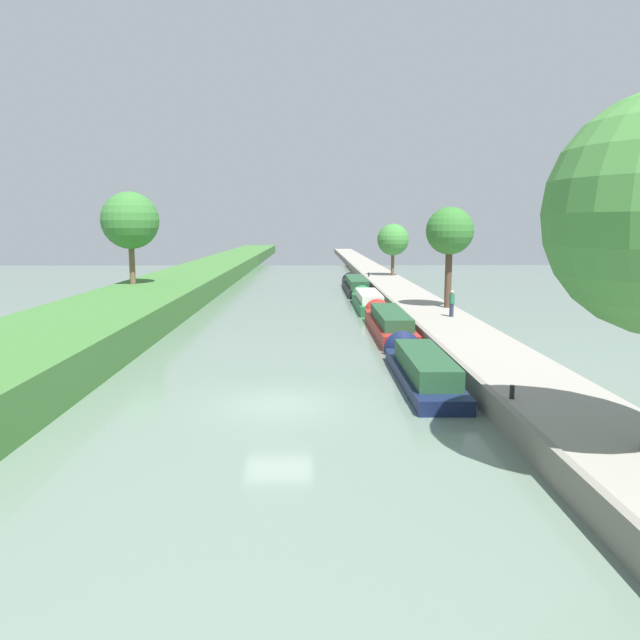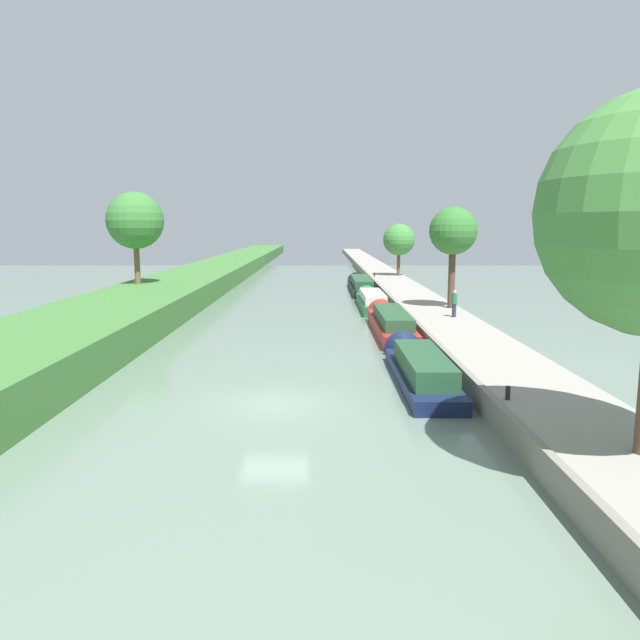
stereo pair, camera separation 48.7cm
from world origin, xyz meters
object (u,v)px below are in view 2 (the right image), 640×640
object	(u,v)px
narrowboat_black	(359,285)
person_walking	(453,303)
narrowboat_navy	(417,367)
mooring_bollard_near	(506,393)
narrowboat_red	(388,322)
narrowboat_green	(370,301)
mooring_bollard_far	(373,275)

from	to	relation	value
narrowboat_black	person_walking	bearing A→B (deg)	-79.98
narrowboat_navy	mooring_bollard_near	bearing A→B (deg)	-72.90
narrowboat_navy	narrowboat_red	xyz separation A→B (m)	(0.13, 11.74, 0.07)
narrowboat_navy	person_walking	world-z (taller)	person_walking
narrowboat_red	mooring_bollard_near	size ratio (longest dim) A/B	26.84
narrowboat_navy	narrowboat_red	size ratio (longest dim) A/B	0.85
narrowboat_navy	narrowboat_green	size ratio (longest dim) A/B	0.96
narrowboat_green	mooring_bollard_near	world-z (taller)	narrowboat_green
narrowboat_navy	narrowboat_red	bearing A→B (deg)	89.39
mooring_bollard_near	mooring_bollard_far	size ratio (longest dim) A/B	1.00
narrowboat_green	mooring_bollard_far	size ratio (longest dim) A/B	23.91
person_walking	mooring_bollard_near	bearing A→B (deg)	-97.02
narrowboat_navy	narrowboat_black	size ratio (longest dim) A/B	0.72
narrowboat_navy	narrowboat_green	world-z (taller)	narrowboat_green
narrowboat_red	narrowboat_green	bearing A→B (deg)	91.02
narrowboat_navy	mooring_bollard_far	xyz separation A→B (m)	(1.90, 42.37, 0.60)
narrowboat_navy	person_walking	xyz separation A→B (m)	(4.13, 11.89, 1.25)
narrowboat_red	mooring_bollard_far	distance (m)	30.68
person_walking	mooring_bollard_far	size ratio (longest dim) A/B	3.69
narrowboat_red	narrowboat_black	bearing A→B (deg)	90.55
narrowboat_black	narrowboat_green	bearing A→B (deg)	-89.87
narrowboat_red	mooring_bollard_near	distance (m)	18.02
mooring_bollard_far	mooring_bollard_near	bearing A→B (deg)	-90.00
narrowboat_green	mooring_bollard_far	xyz separation A→B (m)	(1.98, 19.29, 0.57)
narrowboat_navy	narrowboat_black	world-z (taller)	narrowboat_black
narrowboat_navy	narrowboat_black	xyz separation A→B (m)	(-0.11, 35.88, 0.06)
narrowboat_green	mooring_bollard_near	size ratio (longest dim) A/B	23.91
narrowboat_red	narrowboat_navy	bearing A→B (deg)	-90.61
narrowboat_green	narrowboat_black	size ratio (longest dim) A/B	0.75
narrowboat_red	narrowboat_green	xyz separation A→B (m)	(-0.20, 11.34, -0.04)
person_walking	narrowboat_green	bearing A→B (deg)	110.62
narrowboat_red	narrowboat_black	xyz separation A→B (m)	(-0.23, 24.14, -0.01)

